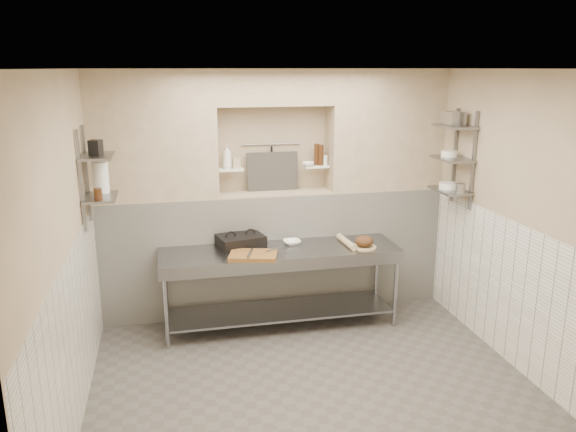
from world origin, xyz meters
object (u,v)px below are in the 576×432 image
object	(u,v)px
cutting_board	(253,255)
jug_left	(101,177)
mixing_bowl	(292,242)
bowl_alcove	(308,164)
prep_table	(280,272)
bread_loaf	(364,241)
panini_press	(241,241)
rolling_pin	(346,242)
bottle_soap	(227,156)

from	to	relation	value
cutting_board	jug_left	distance (m)	1.71
mixing_bowl	bowl_alcove	bearing A→B (deg)	53.61
bowl_alcove	jug_left	size ratio (longest dim) A/B	0.47
prep_table	bread_loaf	world-z (taller)	bread_loaf
bread_loaf	jug_left	distance (m)	2.82
bowl_alcove	mixing_bowl	bearing A→B (deg)	-126.39
cutting_board	bread_loaf	bearing A→B (deg)	2.86
panini_press	bread_loaf	bearing A→B (deg)	-27.09
bowl_alcove	jug_left	bearing A→B (deg)	-167.18
rolling_pin	jug_left	bearing A→B (deg)	179.71
panini_press	bread_loaf	distance (m)	1.35
prep_table	mixing_bowl	bearing A→B (deg)	44.35
bottle_soap	cutting_board	bearing A→B (deg)	-78.14
panini_press	mixing_bowl	size ratio (longest dim) A/B	2.87
bowl_alcove	jug_left	world-z (taller)	jug_left
bread_loaf	mixing_bowl	bearing A→B (deg)	158.77
bread_loaf	rolling_pin	bearing A→B (deg)	138.65
prep_table	rolling_pin	bearing A→B (deg)	0.86
cutting_board	bowl_alcove	distance (m)	1.33
mixing_bowl	cutting_board	bearing A→B (deg)	-144.51
cutting_board	bottle_soap	distance (m)	1.21
jug_left	bowl_alcove	bearing A→B (deg)	12.82
mixing_bowl	rolling_pin	xyz separation A→B (m)	(0.59, -0.15, 0.01)
mixing_bowl	bread_loaf	xyz separation A→B (m)	(0.74, -0.29, 0.05)
cutting_board	bowl_alcove	xyz separation A→B (m)	(0.76, 0.72, 0.81)
mixing_bowl	rolling_pin	bearing A→B (deg)	-14.38
cutting_board	bowl_alcove	world-z (taller)	bowl_alcove
bread_loaf	jug_left	world-z (taller)	jug_left
bread_loaf	bottle_soap	distance (m)	1.79
prep_table	bottle_soap	size ratio (longest dim) A/B	9.66
mixing_bowl	bowl_alcove	size ratio (longest dim) A/B	1.35
bottle_soap	jug_left	size ratio (longest dim) A/B	0.88
prep_table	mixing_bowl	distance (m)	0.36
panini_press	bowl_alcove	distance (m)	1.19
prep_table	bowl_alcove	world-z (taller)	bowl_alcove
panini_press	bottle_soap	size ratio (longest dim) A/B	2.06
bread_loaf	bottle_soap	xyz separation A→B (m)	(-1.40, 0.70, 0.87)
prep_table	jug_left	bearing A→B (deg)	179.23
cutting_board	rolling_pin	world-z (taller)	rolling_pin
rolling_pin	bowl_alcove	bearing A→B (deg)	121.01
panini_press	mixing_bowl	bearing A→B (deg)	-16.52
rolling_pin	jug_left	world-z (taller)	jug_left
mixing_bowl	prep_table	bearing A→B (deg)	-135.65
bowl_alcove	jug_left	xyz separation A→B (m)	(-2.23, -0.51, 0.03)
jug_left	prep_table	bearing A→B (deg)	-0.77
cutting_board	panini_press	bearing A→B (deg)	101.72
bread_loaf	bottle_soap	world-z (taller)	bottle_soap
rolling_pin	bread_loaf	size ratio (longest dim) A/B	2.26
mixing_bowl	bowl_alcove	distance (m)	0.93
prep_table	panini_press	bearing A→B (deg)	154.61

